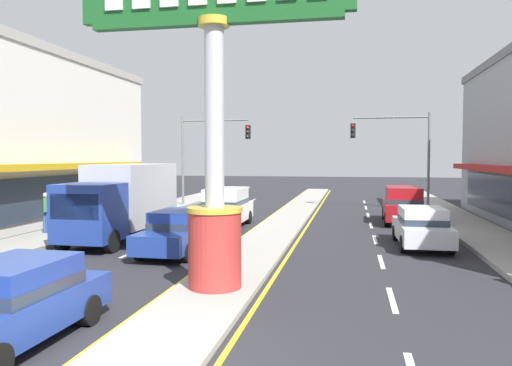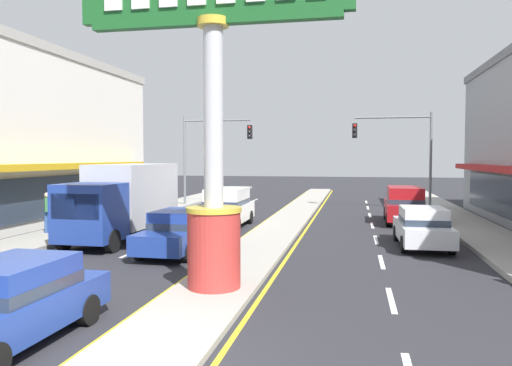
{
  "view_description": "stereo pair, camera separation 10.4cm",
  "coord_description": "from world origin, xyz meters",
  "px_view_note": "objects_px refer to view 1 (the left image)",
  "views": [
    {
      "loc": [
        3.35,
        -7.31,
        3.42
      ],
      "look_at": [
        0.38,
        8.08,
        2.6
      ],
      "focal_mm": 34.68,
      "sensor_mm": 36.0,
      "label": 1
    },
    {
      "loc": [
        3.45,
        -7.29,
        3.42
      ],
      "look_at": [
        0.38,
        8.08,
        2.6
      ],
      "focal_mm": 34.68,
      "sensor_mm": 36.0,
      "label": 2
    }
  ],
  "objects_px": {
    "sedan_far_right_lane": "(178,231)",
    "suv_far_left_oncoming": "(403,204)",
    "sedan_kerb_right": "(422,227)",
    "traffic_light_right_side": "(399,144)",
    "pedestrian_far_side": "(46,210)",
    "box_truck_near_right_lane": "(123,199)",
    "sedan_mid_left_lane": "(11,303)",
    "traffic_light_left_side": "(207,145)",
    "district_sign": "(214,131)",
    "suv_near_left_lane": "(226,207)"
  },
  "relations": [
    {
      "from": "suv_far_left_oncoming",
      "to": "sedan_kerb_right",
      "type": "xyz_separation_m",
      "value": [
        0.0,
        -6.89,
        -0.2
      ]
    },
    {
      "from": "traffic_light_right_side",
      "to": "suv_far_left_oncoming",
      "type": "distance_m",
      "value": 6.5
    },
    {
      "from": "pedestrian_far_side",
      "to": "sedan_far_right_lane",
      "type": "bearing_deg",
      "value": -18.82
    },
    {
      "from": "sedan_kerb_right",
      "to": "traffic_light_right_side",
      "type": "bearing_deg",
      "value": 88.7
    },
    {
      "from": "sedan_far_right_lane",
      "to": "suv_far_left_oncoming",
      "type": "distance_m",
      "value": 13.1
    },
    {
      "from": "box_truck_near_right_lane",
      "to": "sedan_mid_left_lane",
      "type": "height_order",
      "value": "box_truck_near_right_lane"
    },
    {
      "from": "traffic_light_left_side",
      "to": "box_truck_near_right_lane",
      "type": "distance_m",
      "value": 13.53
    },
    {
      "from": "district_sign",
      "to": "sedan_kerb_right",
      "type": "xyz_separation_m",
      "value": [
        5.99,
        7.62,
        -3.29
      ]
    },
    {
      "from": "suv_near_left_lane",
      "to": "pedestrian_far_side",
      "type": "bearing_deg",
      "value": -146.27
    },
    {
      "from": "sedan_far_right_lane",
      "to": "district_sign",
      "type": "bearing_deg",
      "value": -60.19
    },
    {
      "from": "district_sign",
      "to": "sedan_mid_left_lane",
      "type": "height_order",
      "value": "district_sign"
    },
    {
      "from": "suv_far_left_oncoming",
      "to": "box_truck_near_right_lane",
      "type": "bearing_deg",
      "value": -148.47
    },
    {
      "from": "traffic_light_right_side",
      "to": "pedestrian_far_side",
      "type": "distance_m",
      "value": 20.7
    },
    {
      "from": "sedan_kerb_right",
      "to": "sedan_mid_left_lane",
      "type": "bearing_deg",
      "value": -126.63
    },
    {
      "from": "traffic_light_right_side",
      "to": "box_truck_near_right_lane",
      "type": "bearing_deg",
      "value": -133.4
    },
    {
      "from": "district_sign",
      "to": "sedan_mid_left_lane",
      "type": "bearing_deg",
      "value": -123.5
    },
    {
      "from": "district_sign",
      "to": "sedan_mid_left_lane",
      "type": "distance_m",
      "value": 5.88
    },
    {
      "from": "district_sign",
      "to": "traffic_light_right_side",
      "type": "xyz_separation_m",
      "value": [
        6.28,
        20.12,
        0.17
      ]
    },
    {
      "from": "suv_far_left_oncoming",
      "to": "sedan_kerb_right",
      "type": "relative_size",
      "value": 1.07
    },
    {
      "from": "traffic_light_right_side",
      "to": "box_truck_near_right_lane",
      "type": "distance_m",
      "value": 18.0
    },
    {
      "from": "traffic_light_left_side",
      "to": "sedan_far_right_lane",
      "type": "xyz_separation_m",
      "value": [
        3.59,
        -15.76,
        -3.46
      ]
    },
    {
      "from": "district_sign",
      "to": "suv_near_left_lane",
      "type": "height_order",
      "value": "district_sign"
    },
    {
      "from": "district_sign",
      "to": "sedan_kerb_right",
      "type": "height_order",
      "value": "district_sign"
    },
    {
      "from": "box_truck_near_right_lane",
      "to": "sedan_kerb_right",
      "type": "distance_m",
      "value": 12.0
    },
    {
      "from": "traffic_light_right_side",
      "to": "sedan_far_right_lane",
      "type": "bearing_deg",
      "value": -120.17
    },
    {
      "from": "district_sign",
      "to": "suv_near_left_lane",
      "type": "xyz_separation_m",
      "value": [
        -2.69,
        11.49,
        -3.09
      ]
    },
    {
      "from": "district_sign",
      "to": "sedan_far_right_lane",
      "type": "xyz_separation_m",
      "value": [
        -2.69,
        4.7,
        -3.29
      ]
    },
    {
      "from": "traffic_light_left_side",
      "to": "suv_near_left_lane",
      "type": "bearing_deg",
      "value": -68.2
    },
    {
      "from": "suv_far_left_oncoming",
      "to": "pedestrian_far_side",
      "type": "xyz_separation_m",
      "value": [
        -15.42,
        -7.51,
        0.18
      ]
    },
    {
      "from": "traffic_light_right_side",
      "to": "pedestrian_far_side",
      "type": "xyz_separation_m",
      "value": [
        -15.71,
        -13.13,
        -3.08
      ]
    },
    {
      "from": "sedan_mid_left_lane",
      "to": "suv_near_left_lane",
      "type": "bearing_deg",
      "value": 90.0
    },
    {
      "from": "traffic_light_right_side",
      "to": "traffic_light_left_side",
      "type": "bearing_deg",
      "value": 178.45
    },
    {
      "from": "box_truck_near_right_lane",
      "to": "suv_near_left_lane",
      "type": "height_order",
      "value": "box_truck_near_right_lane"
    },
    {
      "from": "sedan_kerb_right",
      "to": "sedan_far_right_lane",
      "type": "bearing_deg",
      "value": -161.41
    },
    {
      "from": "suv_far_left_oncoming",
      "to": "pedestrian_far_side",
      "type": "height_order",
      "value": "pedestrian_far_side"
    },
    {
      "from": "sedan_kerb_right",
      "to": "traffic_light_left_side",
      "type": "bearing_deg",
      "value": 133.69
    },
    {
      "from": "box_truck_near_right_lane",
      "to": "sedan_far_right_lane",
      "type": "bearing_deg",
      "value": -37.06
    },
    {
      "from": "traffic_light_right_side",
      "to": "sedan_far_right_lane",
      "type": "relative_size",
      "value": 1.43
    },
    {
      "from": "suv_near_left_lane",
      "to": "suv_far_left_oncoming",
      "type": "distance_m",
      "value": 9.19
    },
    {
      "from": "traffic_light_right_side",
      "to": "box_truck_near_right_lane",
      "type": "xyz_separation_m",
      "value": [
        -12.24,
        -12.95,
        -2.55
      ]
    },
    {
      "from": "sedan_mid_left_lane",
      "to": "sedan_kerb_right",
      "type": "bearing_deg",
      "value": 53.37
    },
    {
      "from": "sedan_far_right_lane",
      "to": "suv_far_left_oncoming",
      "type": "relative_size",
      "value": 0.93
    },
    {
      "from": "box_truck_near_right_lane",
      "to": "sedan_far_right_lane",
      "type": "height_order",
      "value": "box_truck_near_right_lane"
    },
    {
      "from": "district_sign",
      "to": "sedan_far_right_lane",
      "type": "relative_size",
      "value": 1.89
    },
    {
      "from": "district_sign",
      "to": "box_truck_near_right_lane",
      "type": "xyz_separation_m",
      "value": [
        -5.97,
        7.17,
        -2.38
      ]
    },
    {
      "from": "district_sign",
      "to": "traffic_light_left_side",
      "type": "height_order",
      "value": "district_sign"
    },
    {
      "from": "sedan_far_right_lane",
      "to": "sedan_mid_left_lane",
      "type": "distance_m",
      "value": 8.76
    },
    {
      "from": "sedan_mid_left_lane",
      "to": "suv_far_left_oncoming",
      "type": "bearing_deg",
      "value": 64.95
    },
    {
      "from": "traffic_light_left_side",
      "to": "box_truck_near_right_lane",
      "type": "relative_size",
      "value": 0.89
    },
    {
      "from": "sedan_mid_left_lane",
      "to": "pedestrian_far_side",
      "type": "bearing_deg",
      "value": 121.37
    }
  ]
}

